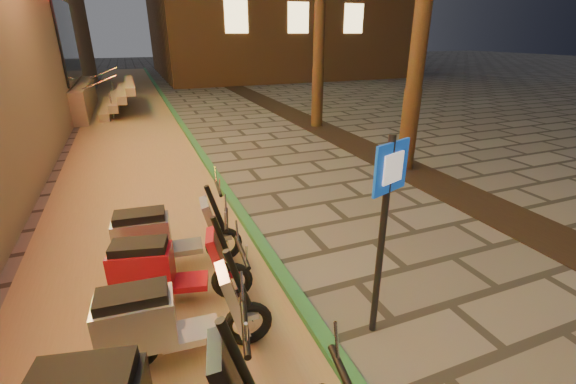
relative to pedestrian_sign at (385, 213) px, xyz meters
name	(u,v)px	position (x,y,z in m)	size (l,w,h in m)	color
parking_strip	(135,162)	(-2.30, 7.52, -1.45)	(3.40, 60.00, 0.01)	#8C7251
green_curb	(201,153)	(-0.60, 7.52, -1.41)	(0.18, 60.00, 0.10)	#266638
planting_strip	(466,197)	(3.90, 2.52, -1.45)	(1.20, 40.00, 0.02)	black
pedestrian_sign	(385,213)	(0.00, 0.00, 0.00)	(0.48, 0.19, 2.25)	black
scooter_8	(166,320)	(-2.17, 0.38, -0.94)	(1.70, 0.59, 1.20)	black
scooter_9	(165,269)	(-2.09, 1.32, -0.95)	(1.65, 0.78, 1.16)	black
scooter_10	(163,236)	(-2.03, 2.12, -0.93)	(1.72, 0.62, 1.21)	black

